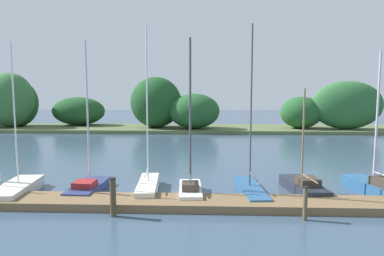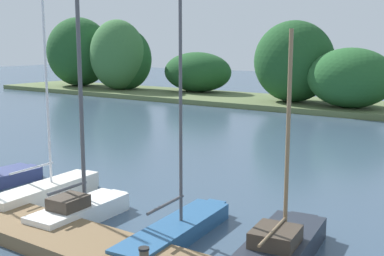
{
  "view_description": "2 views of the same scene",
  "coord_description": "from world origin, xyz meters",
  "views": [
    {
      "loc": [
        3.35,
        -4.59,
        5.11
      ],
      "look_at": [
        2.6,
        13.19,
        3.12
      ],
      "focal_mm": 33.05,
      "sensor_mm": 36.0,
      "label": 1
    },
    {
      "loc": [
        12.49,
        2.76,
        4.81
      ],
      "look_at": [
        5.48,
        12.76,
        2.72
      ],
      "focal_mm": 46.36,
      "sensor_mm": 36.0,
      "label": 2
    }
  ],
  "objects": [
    {
      "name": "mooring_piling_2",
      "position": [
        -0.38,
        8.96,
        0.8
      ],
      "size": [
        0.28,
        0.28,
        1.59
      ],
      "color": "#4C3D28",
      "rests_on": "ground"
    },
    {
      "name": "sailboat_4",
      "position": [
        -2.47,
        12.19,
        0.34
      ],
      "size": [
        1.36,
        3.63,
        7.39
      ],
      "rotation": [
        0.0,
        0.0,
        1.54
      ],
      "color": "navy",
      "rests_on": "ground"
    },
    {
      "name": "sailboat_3",
      "position": [
        -5.74,
        11.6,
        0.32
      ],
      "size": [
        1.7,
        4.16,
        7.29
      ],
      "rotation": [
        0.0,
        0.0,
        1.67
      ],
      "color": "silver",
      "rests_on": "ground"
    },
    {
      "name": "sailboat_7",
      "position": [
        5.46,
        12.2,
        0.32
      ],
      "size": [
        1.36,
        4.49,
        8.12
      ],
      "rotation": [
        0.0,
        0.0,
        1.67
      ],
      "color": "#285684",
      "rests_on": "ground"
    },
    {
      "name": "sailboat_6",
      "position": [
        2.58,
        11.62,
        0.45
      ],
      "size": [
        1.22,
        3.3,
        7.42
      ],
      "rotation": [
        0.0,
        0.0,
        1.63
      ],
      "color": "white",
      "rests_on": "ground"
    },
    {
      "name": "far_shore",
      "position": [
        -8.14,
        38.16,
        2.83
      ],
      "size": [
        68.85,
        8.0,
        7.45
      ],
      "color": "#56663D",
      "rests_on": "ground"
    },
    {
      "name": "mooring_piling_3",
      "position": [
        7.19,
        8.88,
        0.68
      ],
      "size": [
        0.19,
        0.19,
        1.34
      ],
      "color": "brown",
      "rests_on": "ground"
    },
    {
      "name": "sailboat_5",
      "position": [
        0.47,
        12.25,
        0.36
      ],
      "size": [
        1.21,
        4.09,
        8.12
      ],
      "rotation": [
        0.0,
        0.0,
        1.65
      ],
      "color": "silver",
      "rests_on": "ground"
    },
    {
      "name": "dock_pier",
      "position": [
        0.0,
        10.23,
        0.17
      ],
      "size": [
        30.75,
        1.8,
        0.35
      ],
      "color": "brown",
      "rests_on": "ground"
    },
    {
      "name": "sailboat_9",
      "position": [
        11.52,
        12.37,
        0.41
      ],
      "size": [
        2.14,
        4.34,
        6.83
      ],
      "rotation": [
        0.0,
        0.0,
        1.81
      ],
      "color": "#285684",
      "rests_on": "ground"
    },
    {
      "name": "sailboat_8",
      "position": [
        8.09,
        12.58,
        0.35
      ],
      "size": [
        1.73,
        3.85,
        5.12
      ],
      "rotation": [
        0.0,
        0.0,
        1.71
      ],
      "color": "#232833",
      "rests_on": "ground"
    }
  ]
}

